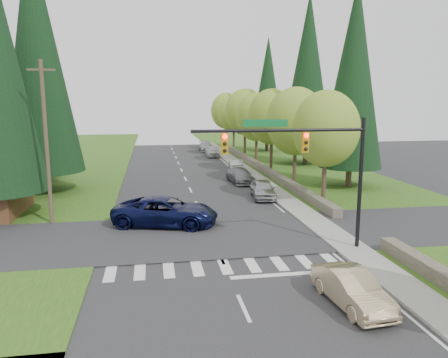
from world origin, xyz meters
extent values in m
plane|color=#28282B|center=(0.00, 0.00, 0.00)|extent=(120.00, 120.00, 0.00)
cube|color=#275516|center=(13.00, 20.00, 0.03)|extent=(14.00, 110.00, 0.06)
cube|color=#275516|center=(-13.00, 20.00, 0.03)|extent=(14.00, 110.00, 0.06)
cube|color=#28282B|center=(0.00, 8.00, 0.00)|extent=(120.00, 8.00, 0.10)
cube|color=gray|center=(6.90, 22.00, 0.07)|extent=(1.80, 80.00, 0.13)
cube|color=gray|center=(6.05, 22.00, 0.07)|extent=(0.20, 80.00, 0.13)
cube|color=#4C4438|center=(8.60, 30.00, 0.35)|extent=(0.70, 40.00, 0.70)
cylinder|color=black|center=(7.20, 4.50, 3.40)|extent=(0.20, 0.20, 6.80)
cylinder|color=black|center=(2.90, 4.50, 6.20)|extent=(8.60, 0.16, 0.16)
cube|color=#0C662D|center=(2.20, 4.55, 6.55)|extent=(2.20, 0.04, 0.35)
cube|color=#BF8C0C|center=(4.20, 4.50, 5.60)|extent=(0.32, 0.24, 1.00)
sphere|color=#FF0C05|center=(4.20, 4.36, 5.95)|extent=(0.22, 0.22, 0.22)
cube|color=#BF8C0C|center=(0.20, 4.50, 5.60)|extent=(0.32, 0.24, 1.00)
sphere|color=#FF0C05|center=(0.20, 4.36, 5.95)|extent=(0.22, 0.22, 0.22)
cylinder|color=#473828|center=(-9.50, 12.00, 5.00)|extent=(0.24, 0.24, 10.00)
cube|color=#473828|center=(-9.50, 12.00, 9.40)|extent=(1.60, 0.10, 0.12)
cylinder|color=#38281C|center=(9.20, 14.00, 2.38)|extent=(0.32, 0.32, 4.76)
ellipsoid|color=olive|center=(9.20, 14.00, 5.61)|extent=(4.80, 4.80, 5.52)
cylinder|color=#38281C|center=(9.30, 21.00, 2.46)|extent=(0.32, 0.32, 4.93)
ellipsoid|color=olive|center=(9.30, 21.00, 5.81)|extent=(5.20, 5.20, 5.98)
cylinder|color=#38281C|center=(9.10, 28.00, 2.52)|extent=(0.32, 0.32, 5.04)
ellipsoid|color=olive|center=(9.10, 28.00, 5.94)|extent=(5.00, 5.00, 5.75)
cylinder|color=#38281C|center=(9.20, 35.00, 2.41)|extent=(0.32, 0.32, 4.82)
ellipsoid|color=olive|center=(9.20, 35.00, 5.68)|extent=(5.00, 5.00, 5.75)
cylinder|color=#38281C|center=(9.30, 42.00, 2.58)|extent=(0.32, 0.32, 5.15)
ellipsoid|color=olive|center=(9.30, 42.00, 6.07)|extent=(5.40, 5.40, 6.21)
cylinder|color=#38281C|center=(9.10, 49.00, 2.35)|extent=(0.32, 0.32, 4.70)
ellipsoid|color=olive|center=(9.10, 49.00, 5.54)|extent=(4.80, 4.80, 5.52)
cylinder|color=#38281C|center=(9.20, 56.00, 2.49)|extent=(0.32, 0.32, 4.98)
ellipsoid|color=olive|center=(9.20, 56.00, 5.87)|extent=(5.20, 5.20, 5.98)
cylinder|color=#38281C|center=(-13.00, 14.00, 1.00)|extent=(0.50, 0.50, 2.00)
cylinder|color=#38281C|center=(-12.00, 22.00, 1.00)|extent=(0.50, 0.50, 2.00)
cone|color=black|center=(-12.00, 22.00, 11.30)|extent=(6.46, 6.46, 19.00)
cylinder|color=#38281C|center=(-14.00, 28.00, 1.00)|extent=(0.50, 0.50, 2.00)
cone|color=black|center=(-14.00, 28.00, 10.30)|extent=(5.78, 5.78, 17.00)
cylinder|color=#38281C|center=(14.00, 20.00, 1.00)|extent=(0.50, 0.50, 2.00)
cone|color=black|center=(14.00, 20.00, 9.80)|extent=(5.44, 5.44, 16.00)
cylinder|color=#38281C|center=(15.00, 34.00, 1.00)|extent=(0.50, 0.50, 2.00)
cone|color=black|center=(15.00, 34.00, 10.80)|extent=(6.12, 6.12, 18.00)
cylinder|color=#38281C|center=(14.00, 48.00, 1.00)|extent=(0.50, 0.50, 2.00)
cone|color=black|center=(14.00, 48.00, 9.30)|extent=(5.10, 5.10, 15.00)
imported|color=beige|center=(4.04, -1.47, 0.67)|extent=(1.82, 4.21, 1.35)
imported|color=#0B0F37|center=(-2.47, 10.41, 0.89)|extent=(6.94, 4.54, 1.78)
imported|color=#A4A5A9|center=(5.35, 16.86, 0.72)|extent=(2.13, 4.39, 1.44)
imported|color=slate|center=(4.92, 23.59, 0.68)|extent=(2.26, 4.82, 1.36)
imported|color=silver|center=(5.60, 29.00, 0.67)|extent=(1.83, 4.18, 1.34)
imported|color=silver|center=(5.00, 42.95, 0.73)|extent=(1.86, 4.36, 1.47)
imported|color=#9E9EA3|center=(4.91, 49.58, 0.70)|extent=(1.97, 4.82, 1.40)
camera|label=1|loc=(-3.21, -15.82, 7.64)|focal=35.00mm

